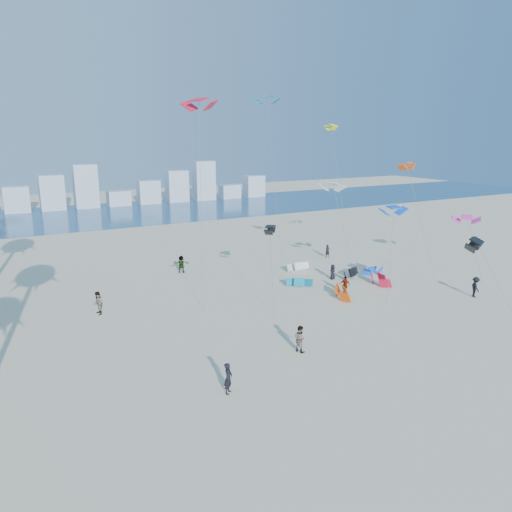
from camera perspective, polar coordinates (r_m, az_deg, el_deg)
ground at (r=27.34m, az=11.18°, el=-17.28°), size 220.00×220.00×0.00m
ocean at (r=92.03m, az=-18.79°, el=4.49°), size 220.00×220.00×0.00m
kitesurfer_near at (r=28.04m, az=-3.25°, el=-14.03°), size 0.77×0.78×1.81m
kitesurfer_mid at (r=33.02m, az=5.12°, el=-9.55°), size 0.90×1.04×1.81m
kitesurfers_far at (r=45.97m, az=2.65°, el=-2.66°), size 31.21×21.36×1.89m
grounded_kites at (r=48.10m, az=10.32°, el=-2.66°), size 11.74×11.52×1.01m
flying_kites at (r=47.51m, az=10.01°, el=10.21°), size 30.71×31.80×18.28m
distant_skyline at (r=101.24m, az=-20.62°, el=6.91°), size 85.00×3.00×8.40m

